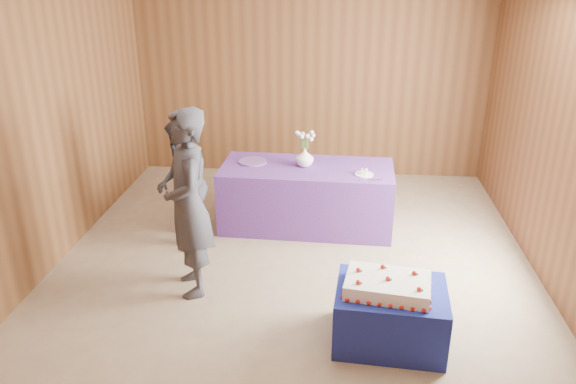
# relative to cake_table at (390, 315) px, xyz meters

# --- Properties ---
(ground) EXTENTS (6.00, 6.00, 0.00)m
(ground) POSITION_rel_cake_table_xyz_m (-0.91, 1.01, -0.25)
(ground) COLOR gray
(ground) RESTS_ON ground
(room_shell) EXTENTS (5.04, 6.04, 2.72)m
(room_shell) POSITION_rel_cake_table_xyz_m (-0.91, 1.01, 1.55)
(room_shell) COLOR brown
(room_shell) RESTS_ON ground
(cake_table) EXTENTS (0.95, 0.76, 0.50)m
(cake_table) POSITION_rel_cake_table_xyz_m (0.00, 0.00, 0.00)
(cake_table) COLOR navy
(cake_table) RESTS_ON ground
(serving_table) EXTENTS (2.03, 0.96, 0.75)m
(serving_table) POSITION_rel_cake_table_xyz_m (-0.83, 2.16, 0.12)
(serving_table) COLOR #6A3798
(serving_table) RESTS_ON ground
(sheet_cake) EXTENTS (0.76, 0.57, 0.16)m
(sheet_cake) POSITION_rel_cake_table_xyz_m (-0.04, -0.04, 0.31)
(sheet_cake) COLOR white
(sheet_cake) RESTS_ON cake_table
(vase) EXTENTS (0.24, 0.24, 0.22)m
(vase) POSITION_rel_cake_table_xyz_m (-0.86, 2.19, 0.61)
(vase) COLOR white
(vase) RESTS_ON serving_table
(flower_spray) EXTENTS (0.24, 0.23, 0.18)m
(flower_spray) POSITION_rel_cake_table_xyz_m (-0.86, 2.19, 0.87)
(flower_spray) COLOR #376F2C
(flower_spray) RESTS_ON vase
(platter) EXTENTS (0.39, 0.39, 0.02)m
(platter) POSITION_rel_cake_table_xyz_m (-1.49, 2.26, 0.51)
(platter) COLOR #6E4A95
(platter) RESTS_ON serving_table
(plate) EXTENTS (0.21, 0.21, 0.01)m
(plate) POSITION_rel_cake_table_xyz_m (-0.18, 1.96, 0.51)
(plate) COLOR white
(plate) RESTS_ON serving_table
(cake_slice) EXTENTS (0.07, 0.07, 0.08)m
(cake_slice) POSITION_rel_cake_table_xyz_m (-0.18, 1.96, 0.54)
(cake_slice) COLOR white
(cake_slice) RESTS_ON plate
(knife) EXTENTS (0.26, 0.06, 0.00)m
(knife) POSITION_rel_cake_table_xyz_m (-0.11, 1.80, 0.50)
(knife) COLOR #B2B2B6
(knife) RESTS_ON serving_table
(guest_left) EXTENTS (0.65, 0.77, 1.80)m
(guest_left) POSITION_rel_cake_table_xyz_m (-1.84, 0.64, 0.65)
(guest_left) COLOR #34333D
(guest_left) RESTS_ON ground
(guest_right) EXTENTS (0.75, 0.85, 1.44)m
(guest_right) POSITION_rel_cake_table_xyz_m (-2.14, 1.54, 0.47)
(guest_right) COLOR #2F2F38
(guest_right) RESTS_ON ground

